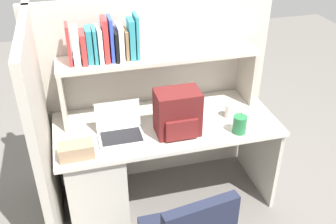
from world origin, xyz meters
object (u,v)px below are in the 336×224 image
at_px(paper_cup, 230,111).
at_px(tissue_box, 76,150).
at_px(backpack, 178,113).
at_px(computer_mouse, 247,115).
at_px(snack_canister, 240,124).
at_px(laptop, 120,129).

bearing_deg(paper_cup, tissue_box, -169.95).
relative_size(backpack, computer_mouse, 3.07).
distance_m(tissue_box, snack_canister, 1.11).
bearing_deg(laptop, backpack, -10.18).
relative_size(laptop, computer_mouse, 2.99).
height_order(laptop, paper_cup, laptop).
bearing_deg(computer_mouse, paper_cup, 163.02).
xyz_separation_m(laptop, paper_cup, (0.82, 0.03, 0.00)).
bearing_deg(snack_canister, tissue_box, 179.73).
xyz_separation_m(backpack, tissue_box, (-0.69, -0.10, -0.11)).
height_order(laptop, computer_mouse, laptop).
height_order(backpack, computer_mouse, backpack).
bearing_deg(snack_canister, laptop, 167.60).
relative_size(laptop, backpack, 0.97).
height_order(laptop, snack_canister, laptop).
height_order(backpack, paper_cup, backpack).
distance_m(laptop, backpack, 0.41).
distance_m(computer_mouse, paper_cup, 0.13).
xyz_separation_m(backpack, computer_mouse, (0.55, 0.06, -0.14)).
height_order(laptop, tissue_box, laptop).
distance_m(computer_mouse, tissue_box, 1.26).
bearing_deg(computer_mouse, laptop, -179.46).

